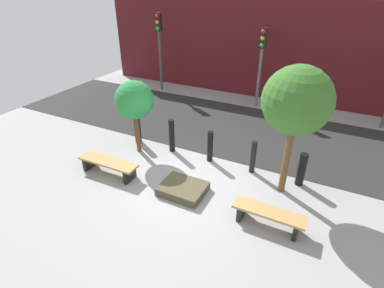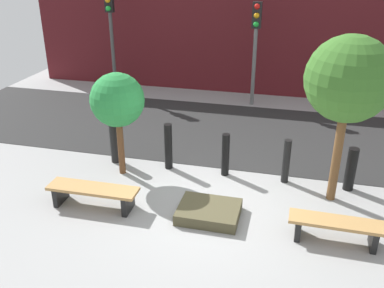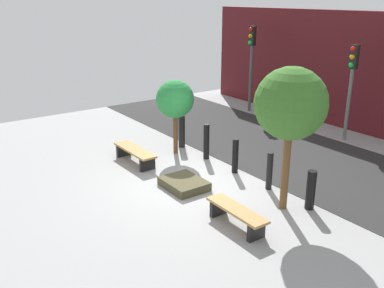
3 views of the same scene
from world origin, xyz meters
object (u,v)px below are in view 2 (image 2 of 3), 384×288
Objects in this scene: bench_left at (93,193)px; tree_behind_right_bench at (349,80)px; bollard_center at (226,155)px; planter_bed at (209,212)px; bollard_far_left at (115,141)px; traffic_light_west at (110,22)px; bollard_far_right at (351,169)px; tree_behind_left_bench at (117,101)px; bollard_left at (168,146)px; traffic_light_mid_west at (256,35)px; bollard_right at (286,161)px; bench_right at (336,227)px.

tree_behind_right_bench is (4.55, 1.45, 2.18)m from bench_left.
tree_behind_right_bench is at bearing -12.04° from bollard_center.
bollard_far_left is at bearing 146.82° from planter_bed.
traffic_light_west reaches higher than bollard_far_left.
bollard_far_right is (2.65, 0.00, -0.02)m from bollard_center.
bollard_center reaches higher than planter_bed.
tree_behind_left_bench reaches higher than bollard_left.
bollard_far_right is 0.27× the size of traffic_light_west.
tree_behind_right_bench reaches higher than traffic_light_mid_west.
traffic_light_west is at bearing 142.40° from tree_behind_right_bench.
bollard_right is (3.60, 1.93, 0.18)m from bench_left.
bollard_far_left is (-4.92, 0.49, -1.96)m from tree_behind_right_bench.
traffic_light_mid_west is (4.80, -0.00, -0.21)m from traffic_light_west.
tree_behind_right_bench reaches higher than bench_left.
tree_behind_right_bench reaches higher than bollard_right.
bollard_left is 5.41m from traffic_light_mid_west.
planter_bed is 0.36× the size of traffic_light_mid_west.
bench_left is 0.54× the size of tree_behind_right_bench.
bollard_far_left is at bearing 180.00° from bollard_left.
bollard_center is at bearing 140.46° from bench_right.
planter_bed is at bearing 175.76° from bench_right.
bollard_far_right is at bearing 52.50° from tree_behind_right_bench.
bench_left is at bearing -108.27° from traffic_light_mid_west.
bollard_far_right is (4.92, 1.93, 0.16)m from bench_left.
bollard_center is (-2.28, 1.93, 0.19)m from bench_right.
traffic_light_mid_west reaches higher than planter_bed.
tree_behind_left_bench is 2.35× the size of bollard_center.
traffic_light_mid_west is (0.00, 6.69, 2.13)m from planter_bed.
bollard_center is at bearing 90.00° from planter_bed.
traffic_light_west is (-3.47, 4.96, 1.91)m from bollard_left.
bollard_right reaches higher than bench_left.
bollard_far_left is 5.74m from traffic_light_west.
traffic_light_mid_west reaches higher than bollard_right.
bollard_right is at bearing 0.00° from bollard_far_left.
tree_behind_left_bench is 2.18× the size of bollard_far_left.
traffic_light_west reaches higher than planter_bed.
bench_right is 1.40× the size of planter_bed.
tree_behind_right_bench is at bearing -27.01° from bollard_right.
bollard_far_right is at bearing -61.92° from traffic_light_mid_west.
traffic_light_mid_west reaches higher than bollard_far_left.
bench_left is 0.51× the size of traffic_light_west.
traffic_light_west reaches higher than bench_right.
bench_right is 0.50× the size of traffic_light_mid_west.
tree_behind_left_bench is 1.34m from bollard_far_left.
bollard_far_right is 5.89m from traffic_light_mid_west.
bollard_far_right is at bearing 20.63° from bench_left.
tree_behind_left_bench is 6.05m from traffic_light_west.
bollard_left reaches higher than bollard_far_left.
tree_behind_left_bench is 0.70× the size of tree_behind_right_bench.
traffic_light_west reaches higher than traffic_light_mid_west.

